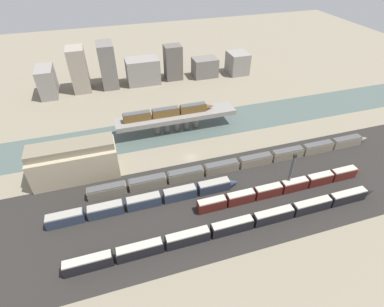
% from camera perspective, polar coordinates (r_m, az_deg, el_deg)
% --- Properties ---
extents(ground_plane, '(400.00, 400.00, 0.00)m').
position_cam_1_polar(ground_plane, '(114.83, -0.24, -0.71)').
color(ground_plane, gray).
extents(railbed_yard, '(280.00, 42.00, 0.01)m').
position_cam_1_polar(railbed_yard, '(98.07, 3.94, -9.01)').
color(railbed_yard, '#282623').
rests_on(railbed_yard, ground).
extents(river_water, '(320.00, 21.66, 0.01)m').
position_cam_1_polar(river_water, '(131.18, -2.92, 4.67)').
color(river_water, '#4C5B56').
rests_on(river_water, ground).
extents(bridge, '(51.27, 8.93, 7.41)m').
position_cam_1_polar(bridge, '(128.14, -3.00, 6.84)').
color(bridge, gray).
rests_on(bridge, ground).
extents(train_on_bridge, '(39.05, 2.85, 3.55)m').
position_cam_1_polar(train_on_bridge, '(125.86, -4.43, 7.93)').
color(train_on_bridge, brown).
rests_on(train_on_bridge, bridge).
extents(train_yard_near, '(96.85, 2.67, 4.04)m').
position_cam_1_polar(train_yard_near, '(89.68, 8.40, -13.40)').
color(train_yard_near, black).
rests_on(train_yard_near, ground).
extents(train_yard_mid, '(61.20, 2.73, 4.04)m').
position_cam_1_polar(train_yard_mid, '(103.92, 17.10, -6.21)').
color(train_yard_mid, '#5B1E19').
rests_on(train_yard_mid, ground).
extents(train_yard_far, '(61.45, 3.19, 3.88)m').
position_cam_1_polar(train_yard_far, '(96.34, -8.35, -8.87)').
color(train_yard_far, '#2D384C').
rests_on(train_yard_far, ground).
extents(train_yard_outer, '(110.86, 3.06, 3.74)m').
position_cam_1_polar(train_yard_outer, '(110.83, 9.63, -1.76)').
color(train_yard_outer, gray).
rests_on(train_yard_outer, ground).
extents(warehouse_building, '(28.67, 11.38, 13.55)m').
position_cam_1_polar(warehouse_building, '(110.31, -21.48, -1.38)').
color(warehouse_building, tan).
rests_on(warehouse_building, ground).
extents(signal_tower, '(1.00, 0.97, 14.57)m').
position_cam_1_polar(signal_tower, '(102.11, 18.29, -3.51)').
color(signal_tower, '#4C4C51').
rests_on(signal_tower, ground).
extents(city_block_far_left, '(8.02, 15.41, 14.56)m').
position_cam_1_polar(city_block_far_left, '(173.28, -25.87, 12.19)').
color(city_block_far_left, gray).
rests_on(city_block_far_left, ground).
extents(city_block_left, '(8.61, 12.05, 22.54)m').
position_cam_1_polar(city_block_left, '(171.28, -20.76, 14.72)').
color(city_block_left, gray).
rests_on(city_block_left, ground).
extents(city_block_center, '(8.28, 13.77, 23.18)m').
position_cam_1_polar(city_block_center, '(171.64, -15.79, 15.88)').
color(city_block_center, slate).
rests_on(city_block_center, ground).
extents(city_block_right, '(17.70, 11.62, 13.60)m').
position_cam_1_polar(city_block_right, '(173.22, -9.35, 15.25)').
color(city_block_right, gray).
rests_on(city_block_right, ground).
extents(city_block_far_right, '(9.36, 8.21, 18.92)m').
position_cam_1_polar(city_block_far_right, '(175.78, -3.62, 16.92)').
color(city_block_far_right, '#605B56').
rests_on(city_block_far_right, ground).
extents(city_block_tall, '(13.75, 10.02, 10.55)m').
position_cam_1_polar(city_block_tall, '(180.35, 2.46, 16.08)').
color(city_block_tall, slate).
rests_on(city_block_tall, ground).
extents(city_block_low, '(10.90, 12.58, 12.13)m').
position_cam_1_polar(city_block_low, '(186.28, 8.65, 16.68)').
color(city_block_low, gray).
rests_on(city_block_low, ground).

